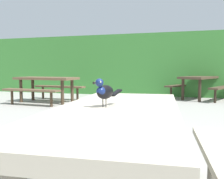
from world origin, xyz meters
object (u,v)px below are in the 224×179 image
object	(u,v)px
picnic_table_foreground	(117,136)
picnic_table_mid_left	(46,83)
bird_grackle	(104,91)
picnic_table_mid_right	(200,82)

from	to	relation	value
picnic_table_foreground	picnic_table_mid_left	world-z (taller)	same
picnic_table_foreground	bird_grackle	distance (m)	0.30
picnic_table_mid_right	bird_grackle	bearing A→B (deg)	-97.58
bird_grackle	picnic_table_mid_right	size ratio (longest dim) A/B	0.12
bird_grackle	picnic_table_mid_right	bearing A→B (deg)	82.42
picnic_table_foreground	picnic_table_mid_left	size ratio (longest dim) A/B	1.01
picnic_table_mid_left	picnic_table_mid_right	bearing A→B (deg)	26.20
picnic_table_mid_right	picnic_table_mid_left	bearing A→B (deg)	-153.80
picnic_table_foreground	picnic_table_mid_right	distance (m)	7.09
bird_grackle	picnic_table_mid_left	xyz separation A→B (m)	(-3.43, 4.90, -0.29)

